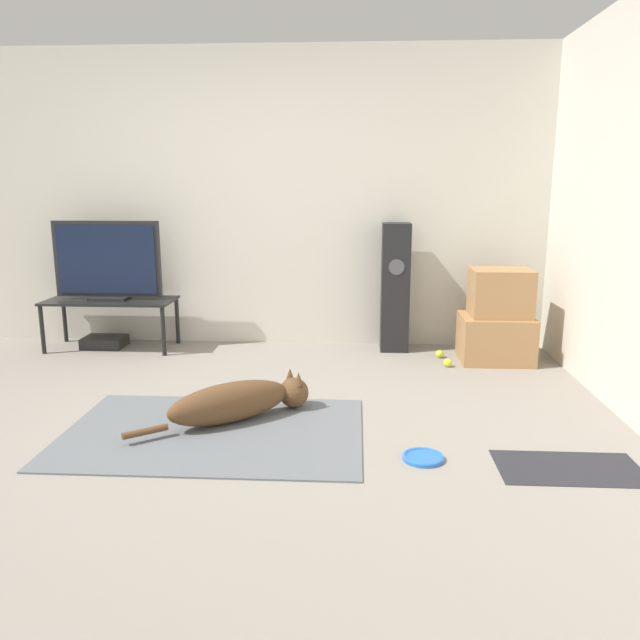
{
  "coord_description": "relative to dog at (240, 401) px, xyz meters",
  "views": [
    {
      "loc": [
        0.93,
        -3.4,
        1.42
      ],
      "look_at": [
        0.68,
        0.99,
        0.45
      ],
      "focal_mm": 35.0,
      "sensor_mm": 36.0,
      "label": 1
    }
  ],
  "objects": [
    {
      "name": "ground_plane",
      "position": [
        -0.24,
        -0.14,
        -0.13
      ],
      "size": [
        12.0,
        12.0,
        0.0
      ],
      "primitive_type": "plane",
      "color": "gray"
    },
    {
      "name": "wall_back",
      "position": [
        -0.24,
        1.96,
        1.15
      ],
      "size": [
        8.0,
        0.06,
        2.55
      ],
      "color": "beige",
      "rests_on": "ground_plane"
    },
    {
      "name": "area_rug",
      "position": [
        -0.12,
        -0.19,
        -0.12
      ],
      "size": [
        1.72,
        1.16,
        0.01
      ],
      "color": "slate",
      "rests_on": "ground_plane"
    },
    {
      "name": "dog",
      "position": [
        0.0,
        0.0,
        0.0
      ],
      "size": [
        0.98,
        0.77,
        0.25
      ],
      "color": "brown",
      "rests_on": "area_rug"
    },
    {
      "name": "frisbee",
      "position": [
        1.05,
        -0.48,
        -0.12
      ],
      "size": [
        0.22,
        0.22,
        0.03
      ],
      "color": "blue",
      "rests_on": "ground_plane"
    },
    {
      "name": "cardboard_box_lower",
      "position": [
        1.83,
        1.43,
        0.06
      ],
      "size": [
        0.57,
        0.46,
        0.37
      ],
      "color": "#A87A4C",
      "rests_on": "ground_plane"
    },
    {
      "name": "cardboard_box_upper",
      "position": [
        1.84,
        1.44,
        0.43
      ],
      "size": [
        0.47,
        0.38,
        0.38
      ],
      "color": "#A87A4C",
      "rests_on": "cardboard_box_lower"
    },
    {
      "name": "floor_speaker",
      "position": [
        1.03,
        1.74,
        0.42
      ],
      "size": [
        0.24,
        0.24,
        1.09
      ],
      "color": "black",
      "rests_on": "ground_plane"
    },
    {
      "name": "tv_stand",
      "position": [
        -1.43,
        1.63,
        0.26
      ],
      "size": [
        1.1,
        0.47,
        0.43
      ],
      "color": "black",
      "rests_on": "ground_plane"
    },
    {
      "name": "tv",
      "position": [
        -1.43,
        1.64,
        0.64
      ],
      "size": [
        0.92,
        0.2,
        0.67
      ],
      "color": "#232326",
      "rests_on": "tv_stand"
    },
    {
      "name": "tennis_ball_by_boxes",
      "position": [
        1.42,
        1.23,
        -0.1
      ],
      "size": [
        0.07,
        0.07,
        0.07
      ],
      "color": "#C6E033",
      "rests_on": "ground_plane"
    },
    {
      "name": "tennis_ball_near_speaker",
      "position": [
        1.39,
        1.49,
        -0.1
      ],
      "size": [
        0.07,
        0.07,
        0.07
      ],
      "color": "#C6E033",
      "rests_on": "ground_plane"
    },
    {
      "name": "game_console",
      "position": [
        -1.52,
        1.67,
        -0.08
      ],
      "size": [
        0.35,
        0.26,
        0.09
      ],
      "color": "black",
      "rests_on": "ground_plane"
    },
    {
      "name": "door_mat",
      "position": [
        1.79,
        -0.54,
        -0.13
      ],
      "size": [
        0.73,
        0.4,
        0.01
      ],
      "color": "#28282D",
      "rests_on": "ground_plane"
    }
  ]
}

